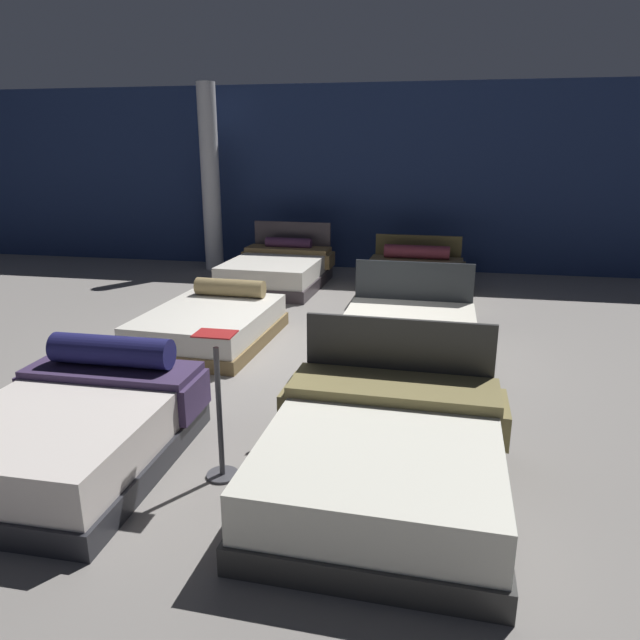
# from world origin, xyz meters

# --- Properties ---
(ground_plane) EXTENTS (18.00, 18.00, 0.02)m
(ground_plane) POSITION_xyz_m (0.00, 0.00, -0.01)
(ground_plane) COLOR gray
(showroom_back_wall) EXTENTS (18.00, 0.06, 3.50)m
(showroom_back_wall) POSITION_xyz_m (0.00, 5.26, 1.75)
(showroom_back_wall) COLOR navy
(showroom_back_wall) RESTS_ON ground_plane
(bed_0) EXTENTS (1.52, 1.92, 0.84)m
(bed_0) POSITION_xyz_m (-1.16, -2.71, 0.28)
(bed_0) COLOR #27272D
(bed_0) RESTS_ON ground_plane
(bed_1) EXTENTS (1.74, 2.01, 1.03)m
(bed_1) POSITION_xyz_m (1.19, -2.67, 0.28)
(bed_1) COLOR #31312F
(bed_1) RESTS_ON ground_plane
(bed_2) EXTENTS (1.53, 2.08, 0.66)m
(bed_2) POSITION_xyz_m (-1.23, 0.26, 0.22)
(bed_2) COLOR brown
(bed_2) RESTS_ON ground_plane
(bed_3) EXTENTS (1.67, 2.07, 0.92)m
(bed_3) POSITION_xyz_m (1.21, 0.28, 0.21)
(bed_3) COLOR #282C30
(bed_3) RESTS_ON ground_plane
(bed_4) EXTENTS (1.70, 2.15, 1.01)m
(bed_4) POSITION_xyz_m (-1.19, 3.35, 0.27)
(bed_4) COLOR #352D32
(bed_4) RESTS_ON ground_plane
(bed_5) EXTENTS (1.72, 2.11, 0.84)m
(bed_5) POSITION_xyz_m (1.16, 3.30, 0.24)
(bed_5) COLOR #4F4526
(bed_5) RESTS_ON ground_plane
(price_sign) EXTENTS (0.28, 0.24, 1.12)m
(price_sign) POSITION_xyz_m (0.00, -2.68, 0.44)
(price_sign) COLOR #3F3F44
(price_sign) RESTS_ON ground_plane
(support_pillar) EXTENTS (0.35, 0.35, 3.50)m
(support_pillar) POSITION_xyz_m (-2.82, 4.57, 1.75)
(support_pillar) COLOR silver
(support_pillar) RESTS_ON ground_plane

